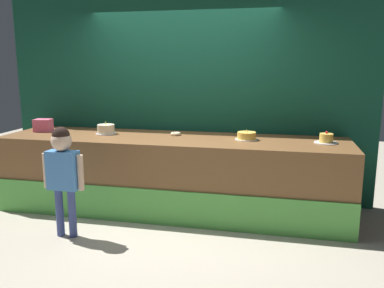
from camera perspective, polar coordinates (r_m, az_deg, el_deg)
name	(u,v)px	position (r m, az deg, el deg)	size (l,w,h in m)	color
ground_plane	(161,225)	(4.71, -4.42, -11.40)	(12.00, 12.00, 0.00)	#BCB29E
stage_platform	(172,174)	(5.01, -2.81, -4.35)	(4.25, 1.04, 0.93)	brown
curtain_backdrop	(184,98)	(5.44, -1.17, 6.56)	(4.98, 0.08, 2.73)	#144C38
child_figure	(63,167)	(4.37, -17.92, -3.11)	(0.46, 0.21, 1.19)	#3F4C8C
pink_box	(43,125)	(5.71, -20.45, 2.52)	(0.22, 0.17, 0.16)	#F2658A
donut	(176,134)	(5.07, -2.34, 1.47)	(0.13, 0.13, 0.04)	beige
cake_left	(106,129)	(5.27, -12.16, 2.06)	(0.26, 0.26, 0.17)	silver
cake_center	(247,136)	(4.80, 7.78, 1.13)	(0.27, 0.27, 0.13)	white
cake_right	(326,139)	(4.80, 18.58, 0.68)	(0.27, 0.27, 0.14)	silver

